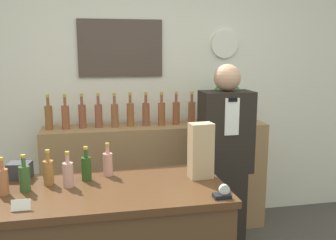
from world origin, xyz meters
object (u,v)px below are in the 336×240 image
object	(u,v)px
tape_dispenser	(223,194)
paper_bag	(201,151)
potted_plant	(227,100)
shopkeeper	(225,164)

from	to	relation	value
tape_dispenser	paper_bag	bearing A→B (deg)	94.22
potted_plant	paper_bag	xyz separation A→B (m)	(-0.63, -1.27, -0.12)
tape_dispenser	shopkeeper	bearing A→B (deg)	69.10
shopkeeper	paper_bag	distance (m)	0.82
shopkeeper	tape_dispenser	distance (m)	1.06
paper_bag	shopkeeper	bearing A→B (deg)	58.59
shopkeeper	tape_dispenser	xyz separation A→B (m)	(-0.37, -0.98, 0.16)
shopkeeper	tape_dispenser	size ratio (longest dim) A/B	17.66
potted_plant	paper_bag	size ratio (longest dim) A/B	1.12
paper_bag	tape_dispenser	distance (m)	0.36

